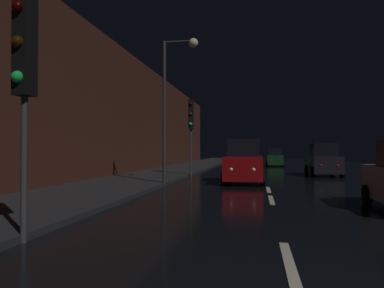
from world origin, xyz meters
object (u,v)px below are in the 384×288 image
(car_approaching_headlights, at_px, (244,163))
(car_distant_taillights, at_px, (275,158))
(traffic_light_far_left, at_px, (191,120))
(car_parked_right_far, at_px, (323,161))
(traffic_light_near_left, at_px, (24,62))
(streetlamp_overhead, at_px, (174,88))

(car_approaching_headlights, bearing_deg, car_distant_taillights, 172.88)
(traffic_light_far_left, height_order, car_parked_right_far, traffic_light_far_left)
(traffic_light_near_left, bearing_deg, car_parked_right_far, 162.19)
(car_approaching_headlights, bearing_deg, car_parked_right_far, 140.73)
(traffic_light_near_left, height_order, car_approaching_headlights, traffic_light_near_left)
(streetlamp_overhead, height_order, car_parked_right_far, streetlamp_overhead)
(car_approaching_headlights, height_order, car_distant_taillights, car_approaching_headlights)
(car_approaching_headlights, bearing_deg, traffic_light_near_left, -15.35)
(streetlamp_overhead, bearing_deg, traffic_light_far_left, 92.61)
(streetlamp_overhead, relative_size, car_distant_taillights, 1.85)
(traffic_light_near_left, relative_size, car_parked_right_far, 1.10)
(traffic_light_far_left, height_order, traffic_light_near_left, traffic_light_far_left)
(car_parked_right_far, bearing_deg, traffic_light_far_left, 105.87)
(car_parked_right_far, relative_size, car_distant_taillights, 1.12)
(car_parked_right_far, distance_m, car_distant_taillights, 13.65)
(traffic_light_far_left, bearing_deg, car_distant_taillights, 155.40)
(traffic_light_far_left, distance_m, car_approaching_headlights, 5.61)
(streetlamp_overhead, xyz_separation_m, car_approaching_headlights, (3.17, 2.26, -3.59))
(car_approaching_headlights, bearing_deg, traffic_light_far_left, -136.56)
(traffic_light_far_left, relative_size, traffic_light_near_left, 1.07)
(traffic_light_far_left, height_order, car_approaching_headlights, traffic_light_far_left)
(traffic_light_far_left, distance_m, traffic_light_near_left, 16.55)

